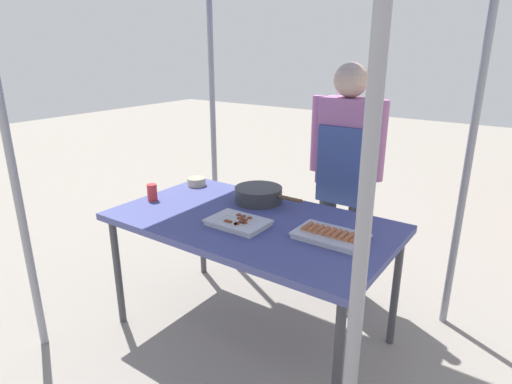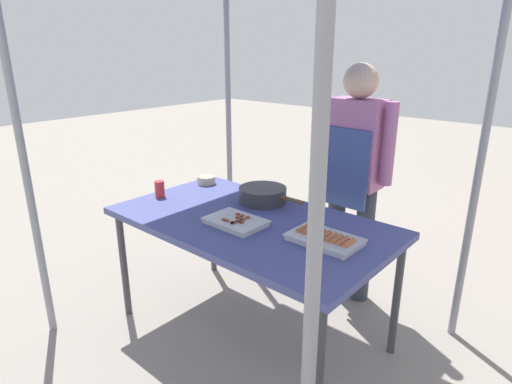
# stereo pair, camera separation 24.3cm
# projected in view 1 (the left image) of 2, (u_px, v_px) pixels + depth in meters

# --- Properties ---
(ground_plane) EXTENTS (18.00, 18.00, 0.00)m
(ground_plane) POSITION_uv_depth(u_px,v_px,m) (251.00, 331.00, 2.69)
(ground_plane) COLOR gray
(stall_table) EXTENTS (1.60, 0.90, 0.75)m
(stall_table) POSITION_uv_depth(u_px,v_px,m) (251.00, 228.00, 2.46)
(stall_table) COLOR #4C518C
(stall_table) RESTS_ON ground
(tray_grilled_sausages) EXTENTS (0.36, 0.23, 0.05)m
(tray_grilled_sausages) POSITION_uv_depth(u_px,v_px,m) (330.00, 235.00, 2.19)
(tray_grilled_sausages) COLOR silver
(tray_grilled_sausages) RESTS_ON stall_table
(tray_meat_skewers) EXTENTS (0.33, 0.22, 0.04)m
(tray_meat_skewers) POSITION_uv_depth(u_px,v_px,m) (238.00, 222.00, 2.36)
(tray_meat_skewers) COLOR silver
(tray_meat_skewers) RESTS_ON stall_table
(cooking_wok) EXTENTS (0.46, 0.30, 0.10)m
(cooking_wok) POSITION_uv_depth(u_px,v_px,m) (259.00, 194.00, 2.71)
(cooking_wok) COLOR #38383A
(cooking_wok) RESTS_ON stall_table
(condiment_bowl) EXTENTS (0.13, 0.13, 0.06)m
(condiment_bowl) POSITION_uv_depth(u_px,v_px,m) (197.00, 182.00, 3.03)
(condiment_bowl) COLOR #BFB28C
(condiment_bowl) RESTS_ON stall_table
(drink_cup_near_edge) EXTENTS (0.06, 0.06, 0.11)m
(drink_cup_near_edge) POSITION_uv_depth(u_px,v_px,m) (152.00, 192.00, 2.74)
(drink_cup_near_edge) COLOR red
(drink_cup_near_edge) RESTS_ON stall_table
(vendor_woman) EXTENTS (0.52, 0.23, 1.59)m
(vendor_woman) POSITION_uv_depth(u_px,v_px,m) (345.00, 164.00, 2.87)
(vendor_woman) COLOR #333842
(vendor_woman) RESTS_ON ground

